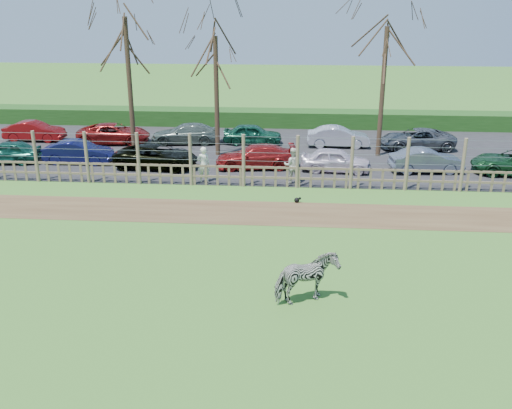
# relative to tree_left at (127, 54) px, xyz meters

# --- Properties ---
(ground) EXTENTS (120.00, 120.00, 0.00)m
(ground) POSITION_rel_tree_left_xyz_m (6.50, -12.50, -5.62)
(ground) COLOR #5C953A
(ground) RESTS_ON ground
(dirt_strip) EXTENTS (34.00, 2.80, 0.01)m
(dirt_strip) POSITION_rel_tree_left_xyz_m (6.50, -8.00, -5.61)
(dirt_strip) COLOR brown
(dirt_strip) RESTS_ON ground
(asphalt) EXTENTS (44.00, 13.00, 0.04)m
(asphalt) POSITION_rel_tree_left_xyz_m (6.50, 2.00, -5.60)
(asphalt) COLOR #232326
(asphalt) RESTS_ON ground
(hedge) EXTENTS (46.00, 2.00, 1.10)m
(hedge) POSITION_rel_tree_left_xyz_m (6.50, 9.00, -5.07)
(hedge) COLOR #1E4716
(hedge) RESTS_ON ground
(fence) EXTENTS (30.16, 0.16, 2.50)m
(fence) POSITION_rel_tree_left_xyz_m (6.50, -4.50, -4.81)
(fence) COLOR brown
(fence) RESTS_ON ground
(tree_left) EXTENTS (4.80, 4.80, 7.88)m
(tree_left) POSITION_rel_tree_left_xyz_m (0.00, 0.00, 0.00)
(tree_left) COLOR #3D2B1E
(tree_left) RESTS_ON ground
(tree_mid) EXTENTS (4.80, 4.80, 6.83)m
(tree_mid) POSITION_rel_tree_left_xyz_m (4.50, 1.00, -0.75)
(tree_mid) COLOR #3D2B1E
(tree_mid) RESTS_ON ground
(tree_right) EXTENTS (4.80, 4.80, 7.35)m
(tree_right) POSITION_rel_tree_left_xyz_m (13.50, 1.50, -0.37)
(tree_right) COLOR #3D2B1E
(tree_right) RESTS_ON ground
(zebra) EXTENTS (2.02, 1.59, 1.55)m
(zebra) POSITION_rel_tree_left_xyz_m (9.36, -15.24, -4.84)
(zebra) COLOR gray
(zebra) RESTS_ON ground
(visitor_a) EXTENTS (0.73, 0.59, 1.72)m
(visitor_a) POSITION_rel_tree_left_xyz_m (4.53, -4.05, -4.71)
(visitor_a) COLOR #E5EFCC
(visitor_a) RESTS_ON asphalt
(visitor_b) EXTENTS (0.84, 0.65, 1.72)m
(visitor_b) POSITION_rel_tree_left_xyz_m (8.78, -3.90, -4.71)
(visitor_b) COLOR beige
(visitor_b) RESTS_ON asphalt
(crow) EXTENTS (0.30, 0.23, 0.25)m
(crow) POSITION_rel_tree_left_xyz_m (9.03, -6.59, -5.49)
(crow) COLOR black
(crow) RESTS_ON ground
(car_0) EXTENTS (3.67, 1.85, 1.20)m
(car_0) POSITION_rel_tree_left_xyz_m (-6.51, -1.57, -4.98)
(car_0) COLOR #11493A
(car_0) RESTS_ON asphalt
(car_1) EXTENTS (3.65, 1.30, 1.20)m
(car_1) POSITION_rel_tree_left_xyz_m (-2.68, -1.26, -4.98)
(car_1) COLOR #0F1241
(car_1) RESTS_ON asphalt
(car_2) EXTENTS (4.47, 2.34, 1.20)m
(car_2) POSITION_rel_tree_left_xyz_m (1.69, -1.85, -4.98)
(car_2) COLOR black
(car_2) RESTS_ON asphalt
(car_3) EXTENTS (4.32, 2.20, 1.20)m
(car_3) POSITION_rel_tree_left_xyz_m (6.82, -1.49, -4.98)
(car_3) COLOR maroon
(car_3) RESTS_ON asphalt
(car_4) EXTENTS (3.64, 1.73, 1.20)m
(car_4) POSITION_rel_tree_left_xyz_m (10.95, -1.81, -4.98)
(car_4) COLOR silver
(car_4) RESTS_ON asphalt
(car_5) EXTENTS (3.76, 1.65, 1.20)m
(car_5) POSITION_rel_tree_left_xyz_m (15.51, -1.61, -4.98)
(car_5) COLOR slate
(car_5) RESTS_ON asphalt
(car_7) EXTENTS (3.65, 1.30, 1.20)m
(car_7) POSITION_rel_tree_left_xyz_m (-7.26, 3.45, -4.98)
(car_7) COLOR maroon
(car_7) RESTS_ON asphalt
(car_8) EXTENTS (4.50, 2.43, 1.20)m
(car_8) POSITION_rel_tree_left_xyz_m (-2.17, 3.21, -4.98)
(car_8) COLOR maroon
(car_8) RESTS_ON asphalt
(car_9) EXTENTS (4.29, 2.12, 1.20)m
(car_9) POSITION_rel_tree_left_xyz_m (2.18, 3.47, -4.98)
(car_9) COLOR #56655B
(car_9) RESTS_ON asphalt
(car_10) EXTENTS (3.55, 1.48, 1.20)m
(car_10) POSITION_rel_tree_left_xyz_m (6.24, 3.72, -4.98)
(car_10) COLOR #16543A
(car_10) RESTS_ON asphalt
(car_11) EXTENTS (3.64, 1.27, 1.20)m
(car_11) POSITION_rel_tree_left_xyz_m (11.37, 3.36, -4.98)
(car_11) COLOR silver
(car_11) RESTS_ON asphalt
(car_12) EXTENTS (4.49, 2.39, 1.20)m
(car_12) POSITION_rel_tree_left_xyz_m (15.91, 3.10, -4.98)
(car_12) COLOR #4D5259
(car_12) RESTS_ON asphalt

